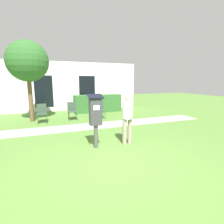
{
  "coord_description": "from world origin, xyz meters",
  "views": [
    {
      "loc": [
        -1.36,
        -3.62,
        1.96
      ],
      "look_at": [
        0.48,
        1.14,
        1.05
      ],
      "focal_mm": 28.0,
      "sensor_mm": 36.0,
      "label": 1
    }
  ],
  "objects_px": {
    "outdoor_chair_left": "(42,112)",
    "outdoor_chair_right": "(100,108)",
    "parking_meter": "(96,114)",
    "outdoor_chair_middle": "(72,110)",
    "person_standing": "(127,115)"
  },
  "relations": [
    {
      "from": "outdoor_chair_left",
      "to": "person_standing",
      "type": "bearing_deg",
      "value": -52.9
    },
    {
      "from": "parking_meter",
      "to": "outdoor_chair_middle",
      "type": "distance_m",
      "value": 4.14
    },
    {
      "from": "outdoor_chair_left",
      "to": "outdoor_chair_middle",
      "type": "distance_m",
      "value": 1.44
    },
    {
      "from": "person_standing",
      "to": "outdoor_chair_right",
      "type": "height_order",
      "value": "person_standing"
    },
    {
      "from": "person_standing",
      "to": "outdoor_chair_right",
      "type": "xyz_separation_m",
      "value": [
        0.35,
        4.0,
        -0.4
      ]
    },
    {
      "from": "outdoor_chair_left",
      "to": "outdoor_chair_middle",
      "type": "relative_size",
      "value": 1.0
    },
    {
      "from": "outdoor_chair_left",
      "to": "outdoor_chair_middle",
      "type": "xyz_separation_m",
      "value": [
        1.43,
        0.13,
        0.0
      ]
    },
    {
      "from": "outdoor_chair_left",
      "to": "outdoor_chair_right",
      "type": "distance_m",
      "value": 2.87
    },
    {
      "from": "outdoor_chair_left",
      "to": "outdoor_chair_middle",
      "type": "bearing_deg",
      "value": 10.26
    },
    {
      "from": "person_standing",
      "to": "outdoor_chair_middle",
      "type": "distance_m",
      "value": 4.3
    },
    {
      "from": "person_standing",
      "to": "outdoor_chair_right",
      "type": "distance_m",
      "value": 4.03
    },
    {
      "from": "outdoor_chair_right",
      "to": "person_standing",
      "type": "bearing_deg",
      "value": -81.34
    },
    {
      "from": "outdoor_chair_left",
      "to": "outdoor_chair_right",
      "type": "xyz_separation_m",
      "value": [
        2.87,
        -0.01,
        0.0
      ]
    },
    {
      "from": "parking_meter",
      "to": "outdoor_chair_right",
      "type": "xyz_separation_m",
      "value": [
        1.36,
        3.97,
        -0.49
      ]
    },
    {
      "from": "outdoor_chair_left",
      "to": "outdoor_chair_right",
      "type": "height_order",
      "value": "same"
    }
  ]
}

